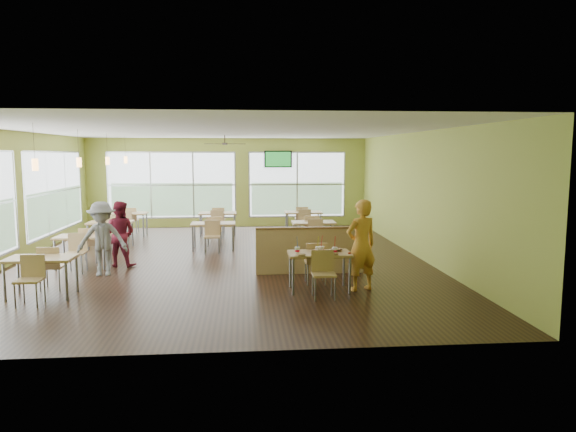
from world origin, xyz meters
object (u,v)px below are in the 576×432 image
object	(u,v)px
main_table	(319,259)
man_plaid	(361,245)
food_basket	(337,250)
half_wall_divider	(310,250)

from	to	relation	value
main_table	man_plaid	distance (m)	0.85
main_table	food_basket	world-z (taller)	main_table
man_plaid	half_wall_divider	bearing A→B (deg)	-81.87
man_plaid	food_basket	xyz separation A→B (m)	(-0.45, 0.16, -0.11)
man_plaid	main_table	bearing A→B (deg)	-23.70
food_basket	main_table	bearing A→B (deg)	-162.46
half_wall_divider	man_plaid	world-z (taller)	man_plaid
main_table	half_wall_divider	world-z (taller)	half_wall_divider
man_plaid	food_basket	world-z (taller)	man_plaid
half_wall_divider	man_plaid	size ratio (longest dim) A/B	1.35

